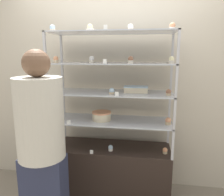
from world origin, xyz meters
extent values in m
plane|color=gray|center=(0.00, 0.00, 0.00)|extent=(20.00, 20.00, 0.00)
cube|color=beige|center=(0.00, 0.38, 1.30)|extent=(8.00, 0.05, 2.60)
cube|color=black|center=(0.00, 0.00, 0.31)|extent=(1.31, 0.46, 0.62)
cube|color=#B7B7BC|center=(-0.64, 0.22, 0.78)|extent=(0.02, 0.02, 0.32)
cube|color=#B7B7BC|center=(0.64, 0.22, 0.78)|extent=(0.02, 0.02, 0.32)
cube|color=#B7B7BC|center=(-0.64, -0.22, 0.78)|extent=(0.02, 0.02, 0.32)
cube|color=#B7B7BC|center=(0.64, -0.22, 0.78)|extent=(0.02, 0.02, 0.32)
cube|color=#B7BCC6|center=(0.00, 0.00, 0.93)|extent=(1.31, 0.46, 0.01)
cube|color=#B7B7BC|center=(-0.64, 0.22, 1.10)|extent=(0.02, 0.02, 0.32)
cube|color=#B7B7BC|center=(0.64, 0.22, 1.10)|extent=(0.02, 0.02, 0.32)
cube|color=#B7B7BC|center=(-0.64, -0.22, 1.10)|extent=(0.02, 0.02, 0.32)
cube|color=#B7B7BC|center=(0.64, -0.22, 1.10)|extent=(0.02, 0.02, 0.32)
cube|color=#B7BCC6|center=(0.00, 0.00, 1.25)|extent=(1.31, 0.46, 0.01)
cube|color=#B7B7BC|center=(-0.64, 0.22, 1.41)|extent=(0.02, 0.02, 0.32)
cube|color=#B7B7BC|center=(0.64, 0.22, 1.41)|extent=(0.02, 0.02, 0.32)
cube|color=#B7B7BC|center=(-0.64, -0.22, 1.41)|extent=(0.02, 0.02, 0.32)
cube|color=#B7B7BC|center=(0.64, -0.22, 1.41)|extent=(0.02, 0.02, 0.32)
cube|color=#B7BCC6|center=(0.00, 0.00, 1.57)|extent=(1.31, 0.46, 0.01)
cube|color=#B7B7BC|center=(-0.64, 0.22, 1.73)|extent=(0.02, 0.02, 0.32)
cube|color=#B7B7BC|center=(0.64, 0.22, 1.73)|extent=(0.02, 0.02, 0.32)
cube|color=#B7B7BC|center=(-0.64, -0.22, 1.73)|extent=(0.02, 0.02, 0.32)
cube|color=#B7B7BC|center=(0.64, -0.22, 1.73)|extent=(0.02, 0.02, 0.32)
cube|color=#B7BCC6|center=(0.00, 0.00, 1.88)|extent=(1.31, 0.46, 0.01)
cylinder|color=beige|center=(-0.12, -0.01, 0.98)|extent=(0.20, 0.20, 0.08)
cylinder|color=#E5996B|center=(-0.12, -0.01, 1.03)|extent=(0.21, 0.21, 0.01)
cube|color=beige|center=(0.26, 0.03, 1.28)|extent=(0.25, 0.14, 0.06)
cube|color=silver|center=(0.26, 0.03, 1.32)|extent=(0.26, 0.14, 0.01)
cylinder|color=#CCB28C|center=(-0.60, -0.05, 0.63)|extent=(0.05, 0.05, 0.03)
sphere|color=#E5996B|center=(-0.60, -0.05, 0.66)|extent=(0.05, 0.05, 0.05)
cylinder|color=white|center=(0.00, -0.10, 0.63)|extent=(0.05, 0.05, 0.03)
sphere|color=silver|center=(0.00, -0.10, 0.66)|extent=(0.05, 0.05, 0.05)
cylinder|color=#CCB28C|center=(0.58, -0.08, 0.63)|extent=(0.05, 0.05, 0.03)
sphere|color=#E5996B|center=(0.58, -0.08, 0.66)|extent=(0.05, 0.05, 0.05)
cube|color=white|center=(-0.19, -0.21, 0.64)|extent=(0.04, 0.00, 0.04)
cylinder|color=white|center=(-0.59, -0.11, 0.95)|extent=(0.06, 0.06, 0.03)
sphere|color=#8C5B42|center=(-0.59, -0.11, 0.98)|extent=(0.06, 0.06, 0.06)
cylinder|color=#CCB28C|center=(0.60, -0.06, 0.95)|extent=(0.06, 0.06, 0.03)
sphere|color=#E5996B|center=(0.60, -0.06, 0.98)|extent=(0.06, 0.06, 0.06)
cube|color=white|center=(-0.43, -0.21, 0.96)|extent=(0.04, 0.00, 0.04)
cylinder|color=#CCB28C|center=(-0.59, -0.08, 1.27)|extent=(0.05, 0.05, 0.02)
sphere|color=white|center=(-0.59, -0.08, 1.29)|extent=(0.05, 0.05, 0.05)
cylinder|color=#CCB28C|center=(0.01, -0.11, 1.27)|extent=(0.05, 0.05, 0.02)
sphere|color=silver|center=(0.01, -0.11, 1.29)|extent=(0.05, 0.05, 0.05)
cylinder|color=#CCB28C|center=(0.59, -0.09, 1.27)|extent=(0.05, 0.05, 0.02)
sphere|color=#8C5B42|center=(0.59, -0.09, 1.29)|extent=(0.05, 0.05, 0.05)
cube|color=white|center=(0.08, -0.21, 1.28)|extent=(0.04, 0.00, 0.04)
cylinder|color=#CCB28C|center=(-0.58, -0.09, 1.59)|extent=(0.05, 0.05, 0.03)
sphere|color=#E5996B|center=(-0.58, -0.09, 1.62)|extent=(0.05, 0.05, 0.05)
cylinder|color=beige|center=(-0.21, -0.05, 1.59)|extent=(0.05, 0.05, 0.03)
sphere|color=white|center=(-0.21, -0.05, 1.62)|extent=(0.05, 0.05, 0.05)
cylinder|color=beige|center=(0.20, -0.12, 1.59)|extent=(0.05, 0.05, 0.03)
sphere|color=#8C5B42|center=(0.20, -0.12, 1.62)|extent=(0.05, 0.05, 0.05)
cylinder|color=beige|center=(0.60, -0.09, 1.59)|extent=(0.05, 0.05, 0.03)
sphere|color=#F4EAB2|center=(0.60, -0.09, 1.62)|extent=(0.05, 0.05, 0.05)
cube|color=white|center=(-0.04, -0.21, 1.59)|extent=(0.04, 0.00, 0.04)
cylinder|color=beige|center=(-0.60, -0.11, 1.90)|extent=(0.05, 0.05, 0.02)
sphere|color=silver|center=(-0.60, -0.11, 1.93)|extent=(0.06, 0.06, 0.06)
cylinder|color=white|center=(-0.20, -0.11, 1.90)|extent=(0.05, 0.05, 0.02)
sphere|color=#F4EAB2|center=(-0.20, -0.11, 1.93)|extent=(0.06, 0.06, 0.06)
cylinder|color=beige|center=(0.19, -0.05, 1.90)|extent=(0.05, 0.05, 0.02)
sphere|color=white|center=(0.19, -0.05, 1.93)|extent=(0.06, 0.06, 0.06)
cylinder|color=white|center=(0.59, -0.09, 1.90)|extent=(0.05, 0.05, 0.02)
sphere|color=#E5996B|center=(0.59, -0.09, 1.93)|extent=(0.06, 0.06, 0.06)
cube|color=white|center=(-0.03, -0.21, 1.91)|extent=(0.04, 0.00, 0.04)
torus|color=#EFE5CC|center=(-0.23, 0.04, 1.90)|extent=(0.13, 0.13, 0.03)
cylinder|color=beige|center=(-0.51, -0.67, 1.14)|extent=(0.40, 0.40, 0.69)
sphere|color=brown|center=(-0.51, -0.67, 1.59)|extent=(0.22, 0.22, 0.22)
camera|label=1|loc=(0.35, -2.31, 1.66)|focal=35.00mm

